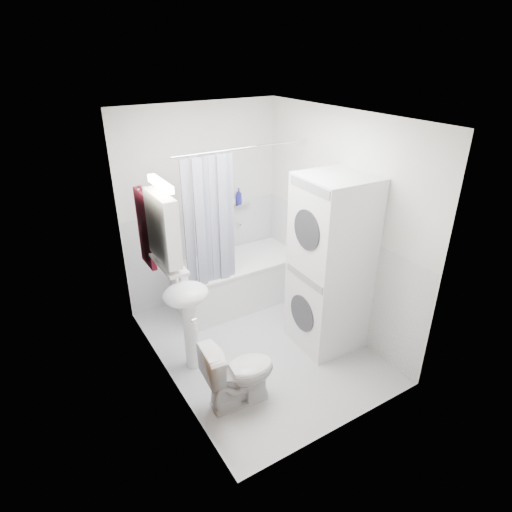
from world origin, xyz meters
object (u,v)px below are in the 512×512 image
bathtub (238,279)px  toilet (239,373)px  washer_dryer (330,265)px  sink (187,307)px

bathtub → toilet: 1.71m
bathtub → toilet: bearing=-118.9°
toilet → washer_dryer: bearing=-71.3°
bathtub → toilet: (-0.83, -1.50, 0.00)m
sink → washer_dryer: size_ratio=0.56×
bathtub → washer_dryer: size_ratio=0.82×
sink → bathtub: bearing=39.5°
bathtub → washer_dryer: 1.41m
washer_dryer → toilet: (-1.25, -0.30, -0.61)m
sink → toilet: size_ratio=1.58×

